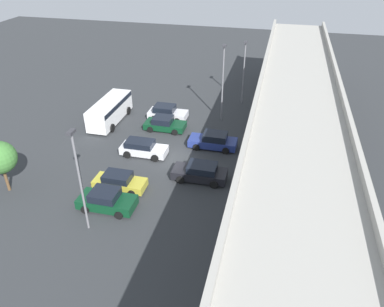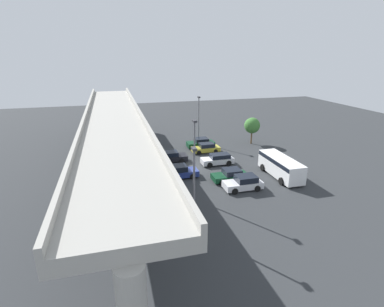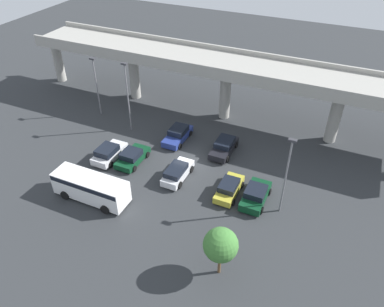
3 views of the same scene
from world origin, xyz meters
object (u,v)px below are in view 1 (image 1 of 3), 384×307
parked_car_0 (167,113)px  tree_front_left (0,158)px  lamp_post_by_overpass (223,78)px  lamp_post_mid_lot (244,68)px  parked_car_3 (143,148)px  lamp_post_near_aisle (79,175)px  parked_car_1 (165,124)px  parked_car_4 (200,172)px  parked_car_6 (107,200)px  parked_car_5 (119,182)px  shuttle_bus (110,109)px  parked_car_2 (213,141)px

parked_car_0 → tree_front_left: size_ratio=0.97×
lamp_post_by_overpass → lamp_post_mid_lot: bearing=163.9°
parked_car_3 → tree_front_left: bearing=-138.1°
lamp_post_near_aisle → parked_car_1: bearing=177.4°
parked_car_3 → lamp_post_mid_lot: 17.07m
parked_car_3 → lamp_post_by_overpass: lamp_post_by_overpass is taller
parked_car_1 → parked_car_4: parked_car_4 is taller
parked_car_6 → parked_car_1: bearing=88.4°
lamp_post_mid_lot → parked_car_4: bearing=-4.5°
parked_car_5 → parked_car_3: bearing=89.6°
parked_car_5 → shuttle_bus: bearing=117.3°
lamp_post_near_aisle → lamp_post_mid_lot: size_ratio=1.04×
parked_car_3 → shuttle_bus: size_ratio=0.60×
lamp_post_by_overpass → parked_car_6: bearing=-18.8°
parked_car_0 → parked_car_6: (16.39, 0.13, -0.03)m
parked_car_3 → lamp_post_by_overpass: (-9.21, 5.97, 4.23)m
lamp_post_by_overpass → tree_front_left: (17.18, -14.84, -1.82)m
parked_car_4 → lamp_post_by_overpass: (-11.93, -0.23, 4.24)m
parked_car_3 → lamp_post_mid_lot: size_ratio=0.58×
lamp_post_near_aisle → lamp_post_by_overpass: (-19.83, 6.30, 0.32)m
parked_car_0 → parked_car_4: size_ratio=0.93×
parked_car_0 → lamp_post_by_overpass: 7.45m
parked_car_1 → parked_car_2: size_ratio=0.93×
parked_car_5 → lamp_post_near_aisle: (5.05, -0.29, 3.97)m
parked_car_0 → parked_car_3: parked_car_0 is taller
parked_car_5 → tree_front_left: size_ratio=0.97×
parked_car_0 → parked_car_3: bearing=-89.3°
parked_car_6 → shuttle_bus: bearing=113.1°
parked_car_6 → tree_front_left: 9.23m
parked_car_1 → parked_car_4: (8.31, 5.78, 0.06)m
parked_car_5 → lamp_post_near_aisle: 6.43m
parked_car_3 → shuttle_bus: shuttle_bus is taller
parked_car_5 → lamp_post_near_aisle: bearing=-93.3°
parked_car_2 → parked_car_4: parked_car_2 is taller
parked_car_1 → lamp_post_near_aisle: 16.70m
parked_car_3 → lamp_post_by_overpass: bearing=57.1°
parked_car_3 → tree_front_left: size_ratio=0.99×
parked_car_2 → lamp_post_by_overpass: size_ratio=0.55×
shuttle_bus → lamp_post_mid_lot: bearing=122.8°
parked_car_2 → lamp_post_mid_lot: (-11.81, 1.33, 3.74)m
parked_car_5 → shuttle_bus: 13.09m
parked_car_1 → shuttle_bus: (-0.45, -6.46, 0.80)m
parked_car_2 → parked_car_6: parked_car_2 is taller
lamp_post_near_aisle → lamp_post_mid_lot: lamp_post_near_aisle is taller
parked_car_3 → parked_car_6: 8.18m
parked_car_1 → parked_car_6: (13.77, -0.39, 0.05)m
parked_car_1 → lamp_post_by_overpass: lamp_post_by_overpass is taller
parked_car_1 → parked_car_2: parked_car_2 is taller
parked_car_3 → shuttle_bus: 8.57m
parked_car_3 → lamp_post_mid_lot: bearing=62.9°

